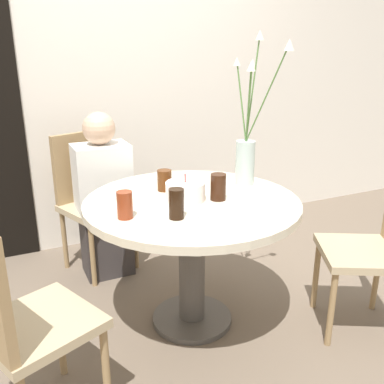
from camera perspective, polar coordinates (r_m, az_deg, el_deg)
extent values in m
plane|color=#6B5B4C|center=(2.49, 0.00, -16.71)|extent=(16.00, 16.00, 0.00)
cube|color=silver|center=(3.25, -10.07, 15.87)|extent=(8.00, 0.05, 2.60)
cylinder|color=beige|center=(2.16, 0.00, -1.51)|extent=(1.09, 1.09, 0.04)
cylinder|color=#4C4742|center=(2.30, 0.00, -9.53)|extent=(0.14, 0.14, 0.64)
cylinder|color=#4C4742|center=(2.48, 0.00, -16.43)|extent=(0.44, 0.44, 0.03)
cube|color=tan|center=(2.89, -12.47, -2.11)|extent=(0.52, 0.52, 0.04)
cube|color=#997A51|center=(2.97, -14.76, 3.30)|extent=(0.37, 0.17, 0.46)
cylinder|color=#997A51|center=(2.77, -13.11, -8.30)|extent=(0.03, 0.03, 0.42)
cylinder|color=#997A51|center=(2.94, -7.54, -6.29)|extent=(0.03, 0.03, 0.42)
cylinder|color=#997A51|center=(3.04, -16.64, -6.13)|extent=(0.03, 0.03, 0.42)
cylinder|color=#997A51|center=(3.20, -11.35, -4.43)|extent=(0.03, 0.03, 0.42)
cube|color=tan|center=(1.80, -19.74, -16.33)|extent=(0.52, 0.52, 0.04)
cylinder|color=#997A51|center=(1.89, -11.38, -22.38)|extent=(0.03, 0.03, 0.42)
cylinder|color=#997A51|center=(2.12, -17.19, -17.77)|extent=(0.03, 0.03, 0.42)
cube|color=tan|center=(2.39, 21.60, -7.57)|extent=(0.54, 0.54, 0.04)
cylinder|color=#997A51|center=(2.59, 16.22, -10.57)|extent=(0.03, 0.03, 0.42)
cylinder|color=#997A51|center=(2.31, 18.10, -14.63)|extent=(0.03, 0.03, 0.42)
cylinder|color=#997A51|center=(2.69, 23.39, -10.29)|extent=(0.03, 0.03, 0.42)
cylinder|color=white|center=(2.13, -0.90, 0.09)|extent=(0.20, 0.20, 0.09)
cylinder|color=#E54C4C|center=(2.11, -0.91, 1.87)|extent=(0.01, 0.01, 0.04)
cylinder|color=#B2C6C1|center=(2.39, 7.08, 3.88)|extent=(0.11, 0.11, 0.25)
cylinder|color=#4C7538|center=(2.36, 6.62, 11.87)|extent=(0.02, 0.10, 0.42)
cone|color=silver|center=(2.38, 6.02, 16.94)|extent=(0.04, 0.04, 0.04)
cylinder|color=#4C7538|center=(2.30, 7.54, 11.41)|extent=(0.03, 0.07, 0.40)
cone|color=silver|center=(2.25, 7.91, 16.30)|extent=(0.05, 0.05, 0.05)
cylinder|color=#4C7538|center=(2.28, 9.88, 12.53)|extent=(0.12, 0.18, 0.50)
cone|color=silver|center=(2.24, 12.86, 18.59)|extent=(0.05, 0.05, 0.06)
cylinder|color=#4C7538|center=(2.35, 8.09, 13.37)|extent=(0.08, 0.03, 0.55)
cone|color=silver|center=(2.37, 9.04, 19.96)|extent=(0.05, 0.05, 0.05)
cylinder|color=#4C7538|center=(2.40, 7.63, 11.71)|extent=(0.09, 0.11, 0.40)
cone|color=silver|center=(2.45, 8.06, 16.49)|extent=(0.05, 0.05, 0.06)
cylinder|color=white|center=(1.96, 3.71, -2.95)|extent=(0.21, 0.21, 0.01)
cylinder|color=maroon|center=(1.93, -8.95, -1.72)|extent=(0.07, 0.07, 0.12)
cylinder|color=#33190C|center=(2.14, 3.51, 0.68)|extent=(0.08, 0.08, 0.13)
cylinder|color=black|center=(1.90, -2.10, -1.57)|extent=(0.07, 0.07, 0.14)
cylinder|color=#51280F|center=(2.28, -3.69, 1.57)|extent=(0.08, 0.08, 0.11)
cube|color=#383333|center=(2.91, -11.31, -6.35)|extent=(0.31, 0.24, 0.46)
cube|color=white|center=(2.76, -11.87, 1.95)|extent=(0.34, 0.24, 0.42)
sphere|color=#D1A889|center=(2.69, -12.31, 8.29)|extent=(0.20, 0.20, 0.20)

